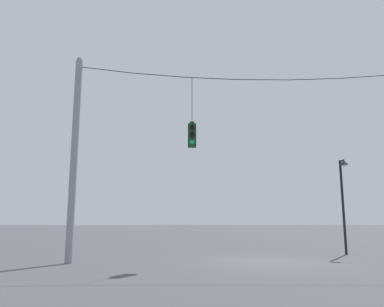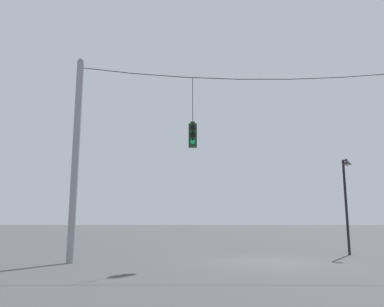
# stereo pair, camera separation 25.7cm
# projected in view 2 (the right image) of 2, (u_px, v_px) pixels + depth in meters

# --- Properties ---
(ground_plane) EXTENTS (200.00, 200.00, 0.00)m
(ground_plane) POSITION_uv_depth(u_px,v_px,m) (267.00, 262.00, 14.91)
(ground_plane) COLOR #4C4C4F
(utility_pole_left) EXTENTS (0.29, 0.29, 8.48)m
(utility_pole_left) POSITION_uv_depth(u_px,v_px,m) (75.00, 156.00, 15.25)
(utility_pole_left) COLOR gray
(utility_pole_left) RESTS_ON ground_plane
(span_wire) EXTENTS (15.60, 0.03, 0.55)m
(span_wire) POSITION_uv_depth(u_px,v_px,m) (263.00, 75.00, 15.87)
(span_wire) COLOR black
(traffic_light_near_right_pole) EXTENTS (0.34, 0.46, 3.00)m
(traffic_light_near_right_pole) POSITION_uv_depth(u_px,v_px,m) (192.00, 135.00, 15.41)
(traffic_light_near_right_pole) COLOR #143819
(street_lamp) EXTENTS (0.41, 0.72, 4.62)m
(street_lamp) POSITION_uv_depth(u_px,v_px,m) (346.00, 187.00, 18.30)
(street_lamp) COLOR black
(street_lamp) RESTS_ON ground_plane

